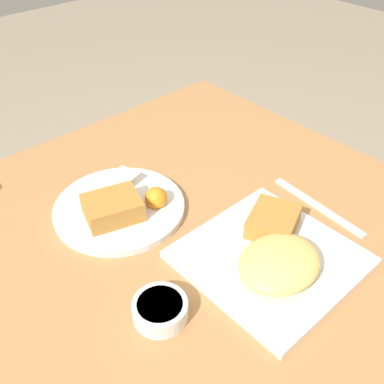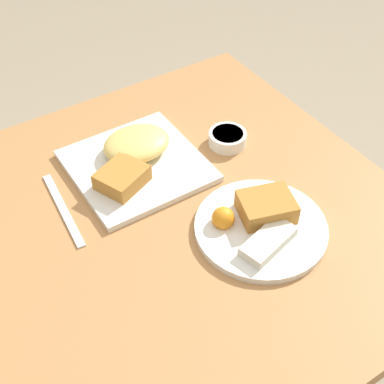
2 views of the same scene
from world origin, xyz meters
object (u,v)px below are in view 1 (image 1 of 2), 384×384
object	(u,v)px
plate_square_near	(274,255)
sauce_ramekin	(160,309)
butter_knife	(318,206)
plate_oval_far	(120,205)

from	to	relation	value
plate_square_near	sauce_ramekin	xyz separation A→B (m)	(-0.21, 0.04, -0.01)
butter_knife	plate_oval_far	bearing A→B (deg)	54.44
plate_oval_far	butter_knife	bearing A→B (deg)	-40.13
plate_oval_far	sauce_ramekin	size ratio (longest dim) A/B	3.00
plate_square_near	plate_oval_far	bearing A→B (deg)	111.74
butter_knife	sauce_ramekin	bearing A→B (deg)	93.36
plate_square_near	sauce_ramekin	world-z (taller)	plate_square_near
sauce_ramekin	butter_knife	distance (m)	0.39
plate_square_near	plate_oval_far	world-z (taller)	plate_square_near
sauce_ramekin	butter_knife	xyz separation A→B (m)	(0.39, -0.01, -0.01)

